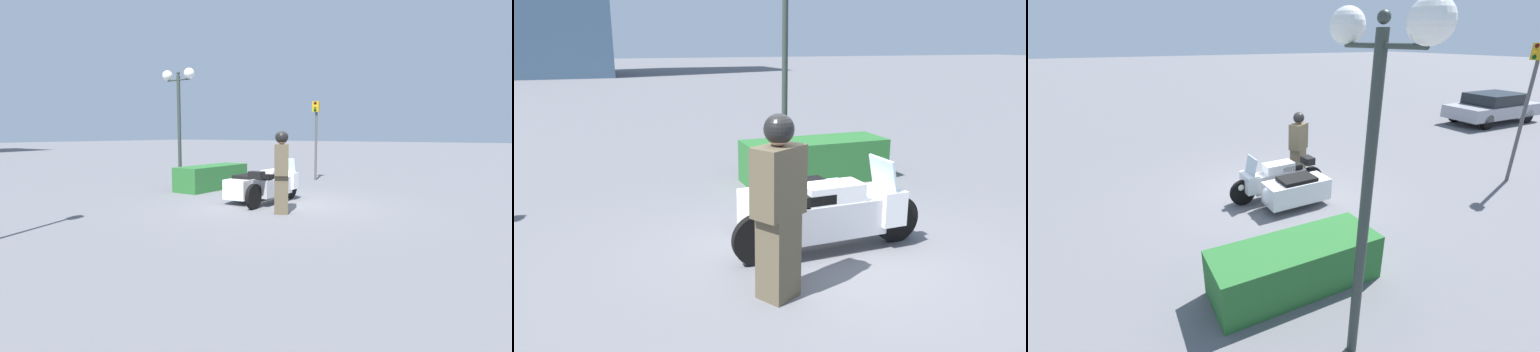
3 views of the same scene
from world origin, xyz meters
TOP-DOWN VIEW (x-y plane):
  - ground_plane at (0.00, 0.00)m, footprint 160.00×160.00m
  - police_motorcycle at (0.14, 0.53)m, footprint 2.54×1.26m
  - officer_rider at (-0.89, -0.68)m, footprint 0.60×0.52m
  - hedge_bush_curbside at (1.36, 3.27)m, footprint 2.68×0.95m
  - twin_lamp_post at (1.32, 4.67)m, footprint 0.36×1.37m
  - traffic_light_near at (5.50, 1.51)m, footprint 0.23×0.27m

SIDE VIEW (x-z plane):
  - ground_plane at x=0.00m, z-range 0.00..0.00m
  - hedge_bush_curbside at x=1.36m, z-range 0.00..0.77m
  - police_motorcycle at x=0.14m, z-range -0.12..1.02m
  - officer_rider at x=-0.89m, z-range 0.05..1.94m
  - traffic_light_near at x=5.50m, z-range 0.51..3.55m
  - twin_lamp_post at x=1.32m, z-range 1.12..5.10m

